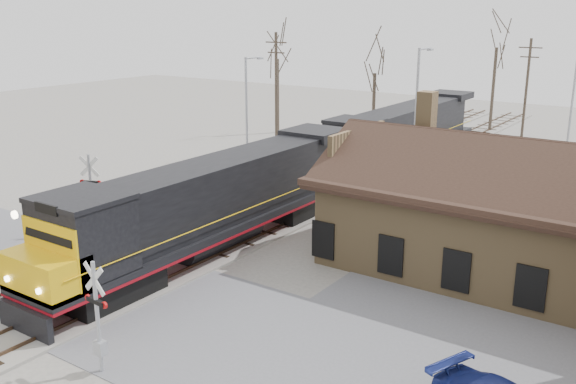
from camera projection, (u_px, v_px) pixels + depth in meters
name	position (u px, v px, depth m)	size (l,w,h in m)	color
ground	(114.00, 296.00, 27.28)	(140.00, 140.00, 0.00)	#9E998F
road	(114.00, 296.00, 27.27)	(60.00, 9.00, 0.03)	slate
track_main	(307.00, 209.00, 39.12)	(3.40, 90.00, 0.24)	#9E998F
track_siding	(249.00, 197.00, 41.59)	(3.40, 90.00, 0.24)	#9E998F
depot	(489.00, 220.00, 29.55)	(15.20, 9.31, 7.90)	olive
locomotive_lead	(207.00, 205.00, 31.34)	(3.25, 21.76, 4.84)	black
locomotive_trailing	(400.00, 136.00, 48.78)	(3.25, 21.76, 4.58)	black
crossbuck_near	(98.00, 321.00, 21.10)	(1.14, 0.30, 3.98)	#A5A8AD
crossbuck_far	(92.00, 197.00, 34.61)	(1.18, 0.55, 4.37)	#A5A8AD
streetlight_a	(248.00, 110.00, 45.95)	(0.25, 2.04, 8.58)	#A5A8AD
streetlight_b	(417.00, 117.00, 40.18)	(0.25, 2.04, 9.54)	#A5A8AD
streetlight_c	(573.00, 102.00, 50.66)	(0.25, 2.04, 8.41)	#A5A8AD
utility_pole_a	(276.00, 93.00, 51.98)	(2.00, 0.24, 10.07)	#382D23
utility_pole_b	(526.00, 90.00, 56.47)	(2.00, 0.24, 9.41)	#382D23
tree_a	(277.00, 46.00, 61.54)	(4.81, 4.81, 11.78)	#382D23
tree_b	(375.00, 62.00, 57.99)	(4.14, 4.14, 10.15)	#382D23
tree_c	(498.00, 33.00, 62.03)	(5.49, 5.49, 13.46)	#382D23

